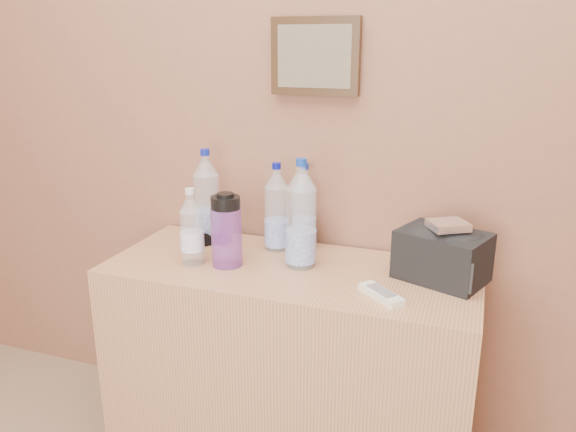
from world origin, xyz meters
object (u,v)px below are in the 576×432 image
object	(u,v)px
pet_small	(192,231)
dresser	(290,368)
ac_remote	(381,294)
pet_large_a	(207,201)
toiletry_bag	(442,253)
pet_large_d	(301,220)
pet_large_b	(277,212)
nalgene_bottle	(226,230)
sunglasses	(213,240)
pet_large_c	(304,210)
foil_packet	(448,225)

from	to	relation	value
pet_small	dresser	bearing A→B (deg)	13.15
pet_small	ac_remote	distance (m)	0.64
pet_large_a	toiletry_bag	xyz separation A→B (m)	(0.84, -0.08, -0.06)
pet_large_d	toiletry_bag	bearing A→B (deg)	5.26
pet_large_b	pet_large_d	size ratio (longest dim) A/B	0.87
nalgene_bottle	pet_large_a	bearing A→B (deg)	131.20
pet_small	ac_remote	bearing A→B (deg)	-4.81
pet_large_a	nalgene_bottle	world-z (taller)	pet_large_a
pet_large_b	sunglasses	bearing A→B (deg)	-170.94
dresser	toiletry_bag	distance (m)	0.66
pet_large_a	pet_large_b	world-z (taller)	pet_large_a
pet_large_b	pet_large_a	bearing A→B (deg)	-178.93
pet_small	nalgene_bottle	bearing A→B (deg)	12.32
pet_large_c	nalgene_bottle	bearing A→B (deg)	-125.64
pet_large_b	pet_large_c	size ratio (longest dim) A/B	1.02
dresser	pet_large_b	size ratio (longest dim) A/B	3.89
dresser	pet_small	distance (m)	0.58
pet_large_b	toiletry_bag	distance (m)	0.58
pet_large_b	ac_remote	size ratio (longest dim) A/B	1.97
foil_packet	pet_large_d	bearing A→B (deg)	-178.10
nalgene_bottle	toiletry_bag	size ratio (longest dim) A/B	0.96
foil_packet	toiletry_bag	bearing A→B (deg)	112.50
nalgene_bottle	toiletry_bag	bearing A→B (deg)	9.87
pet_large_b	toiletry_bag	xyz separation A→B (m)	(0.57, -0.08, -0.05)
pet_large_b	pet_large_c	xyz separation A→B (m)	(0.08, 0.06, -0.00)
pet_large_a	nalgene_bottle	size ratio (longest dim) A/B	1.40
pet_large_d	pet_small	size ratio (longest dim) A/B	1.39
toiletry_bag	pet_small	bearing A→B (deg)	-148.74
toiletry_bag	dresser	bearing A→B (deg)	-150.73
foil_packet	pet_large_c	bearing A→B (deg)	161.99
pet_small	toiletry_bag	bearing A→B (deg)	10.22
pet_large_a	foil_packet	size ratio (longest dim) A/B	3.17
pet_large_a	ac_remote	distance (m)	0.75
pet_small	sunglasses	distance (m)	0.21
dresser	pet_large_b	xyz separation A→B (m)	(-0.10, 0.15, 0.51)
pet_large_c	foil_packet	world-z (taller)	pet_large_c
nalgene_bottle	sunglasses	world-z (taller)	nalgene_bottle
pet_small	ac_remote	xyz separation A→B (m)	(0.63, -0.05, -0.10)
ac_remote	foil_packet	world-z (taller)	foil_packet
pet_large_a	pet_large_c	bearing A→B (deg)	9.87
pet_large_c	ac_remote	distance (m)	0.49
pet_small	nalgene_bottle	size ratio (longest dim) A/B	1.05
dresser	pet_small	world-z (taller)	pet_small
dresser	toiletry_bag	size ratio (longest dim) A/B	4.73
pet_large_a	pet_large_d	distance (m)	0.41
nalgene_bottle	toiletry_bag	world-z (taller)	nalgene_bottle
pet_large_a	toiletry_bag	bearing A→B (deg)	-5.17
dresser	pet_small	xyz separation A→B (m)	(-0.31, -0.07, 0.49)
pet_large_d	ac_remote	bearing A→B (deg)	-27.65
nalgene_bottle	foil_packet	world-z (taller)	nalgene_bottle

